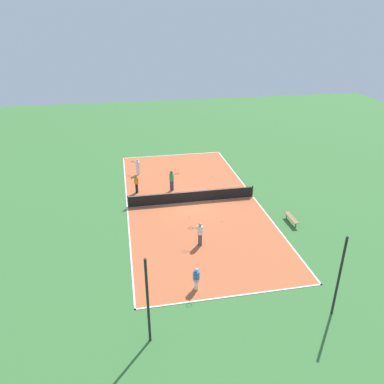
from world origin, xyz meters
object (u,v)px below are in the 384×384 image
(tennis_ball_near_net, at_px, (211,176))
(fence_post_back_right, at_px, (148,302))
(tennis_ball_midcourt, at_px, (240,201))
(player_near_white, at_px, (138,166))
(player_far_white, at_px, (200,232))
(fence_post_back_left, at_px, (339,277))
(bench, at_px, (291,218))
(player_center_orange, at_px, (136,182))
(player_far_green, at_px, (172,179))
(tennis_ball_right_alley, at_px, (222,221))
(tennis_net, at_px, (192,196))
(player_near_blue, at_px, (196,278))
(tennis_ball_left_sideline, at_px, (189,217))

(tennis_ball_near_net, bearing_deg, fence_post_back_right, 68.22)
(tennis_ball_midcourt, bearing_deg, tennis_ball_near_net, -79.22)
(tennis_ball_midcourt, bearing_deg, player_near_white, -43.14)
(player_near_white, xyz_separation_m, tennis_ball_near_net, (-6.66, 1.73, -0.81))
(player_far_white, height_order, fence_post_back_left, fence_post_back_left)
(player_far_white, xyz_separation_m, fence_post_back_left, (-5.22, 7.30, 1.31))
(bench, xyz_separation_m, player_near_white, (10.28, -11.17, 0.48))
(bench, xyz_separation_m, fence_post_back_left, (1.84, 8.89, 1.88))
(bench, bearing_deg, tennis_ball_midcourt, -146.85)
(player_center_orange, xyz_separation_m, fence_post_back_left, (-8.78, 16.09, 1.31))
(player_center_orange, relative_size, tennis_ball_midcourt, 24.25)
(player_far_green, height_order, tennis_ball_right_alley, player_far_green)
(player_near_white, distance_m, fence_post_back_right, 20.12)
(player_center_orange, distance_m, tennis_ball_near_net, 7.40)
(player_center_orange, bearing_deg, player_far_green, -83.44)
(fence_post_back_right, bearing_deg, tennis_ball_near_net, -111.78)
(player_near_white, distance_m, player_far_green, 4.86)
(player_far_green, bearing_deg, tennis_net, -94.14)
(player_near_blue, distance_m, tennis_ball_left_sideline, 8.09)
(bench, bearing_deg, fence_post_back_right, -50.91)
(bench, relative_size, tennis_ball_near_net, 26.24)
(bench, distance_m, tennis_ball_midcourt, 4.73)
(player_near_white, bearing_deg, player_far_green, 169.62)
(player_far_white, bearing_deg, fence_post_back_left, 137.13)
(tennis_ball_near_net, xyz_separation_m, fence_post_back_right, (7.32, 18.33, 2.21))
(player_far_green, distance_m, tennis_ball_near_net, 4.79)
(bench, relative_size, player_far_green, 0.99)
(player_far_green, xyz_separation_m, player_far_white, (-0.60, 8.66, -0.11))
(player_far_white, bearing_deg, tennis_ball_near_net, -95.74)
(tennis_ball_midcourt, distance_m, tennis_ball_near_net, 5.58)
(player_far_green, height_order, player_center_orange, player_far_green)
(player_far_green, distance_m, player_center_orange, 2.96)
(player_far_green, bearing_deg, player_near_white, 91.56)
(tennis_ball_midcourt, bearing_deg, bench, 123.15)
(player_near_white, relative_size, player_center_orange, 0.91)
(player_center_orange, distance_m, tennis_ball_left_sideline, 6.21)
(tennis_net, distance_m, tennis_ball_left_sideline, 2.55)
(fence_post_back_right, bearing_deg, player_near_white, -91.90)
(bench, height_order, fence_post_back_right, fence_post_back_right)
(player_near_white, height_order, fence_post_back_left, fence_post_back_left)
(tennis_net, height_order, tennis_ball_left_sideline, tennis_net)
(fence_post_back_left, bearing_deg, player_center_orange, -61.39)
(player_near_white, relative_size, tennis_ball_midcourt, 22.03)
(tennis_ball_midcourt, relative_size, fence_post_back_right, 0.01)
(player_far_white, distance_m, fence_post_back_right, 8.38)
(player_far_white, xyz_separation_m, tennis_ball_midcourt, (-4.48, -5.54, -0.90))
(bench, xyz_separation_m, player_near_blue, (8.16, 5.81, 0.40))
(player_far_green, height_order, player_near_blue, player_far_green)
(player_near_blue, xyz_separation_m, tennis_ball_left_sideline, (-1.09, -7.98, -0.73))
(player_center_orange, bearing_deg, tennis_ball_right_alley, -127.60)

